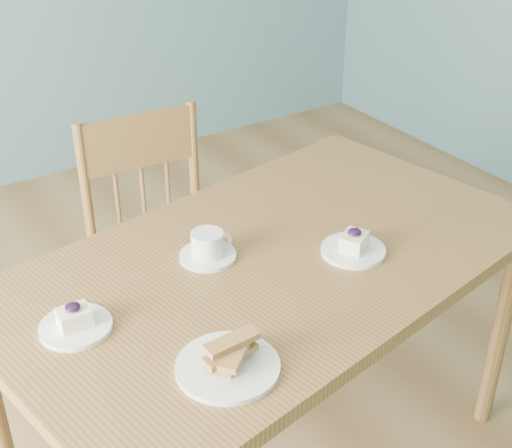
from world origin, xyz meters
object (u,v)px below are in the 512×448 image
at_px(dining_table, 272,281).
at_px(cheesecake_plate_far, 75,323).
at_px(biscotti_plate, 228,361).
at_px(coffee_cup, 208,247).
at_px(cheesecake_plate_near, 353,247).
at_px(dining_chair, 162,253).

bearing_deg(dining_table, cheesecake_plate_far, 170.38).
bearing_deg(biscotti_plate, coffee_cup, 65.93).
distance_m(cheesecake_plate_near, coffee_cup, 0.38).
bearing_deg(dining_table, coffee_cup, 138.05).
xyz_separation_m(dining_chair, biscotti_plate, (-0.27, -0.91, 0.32)).
height_order(cheesecake_plate_far, coffee_cup, coffee_cup).
bearing_deg(coffee_cup, biscotti_plate, -100.81).
height_order(dining_chair, coffee_cup, dining_chair).
relative_size(dining_chair, coffee_cup, 6.36).
bearing_deg(dining_chair, cheesecake_plate_far, -125.68).
height_order(coffee_cup, biscotti_plate, coffee_cup).
xyz_separation_m(dining_table, cheesecake_plate_far, (-0.54, -0.01, 0.10)).
bearing_deg(cheesecake_plate_near, biscotti_plate, -157.74).
bearing_deg(biscotti_plate, dining_chair, 73.18).
xyz_separation_m(dining_table, dining_chair, (-0.04, 0.60, -0.22)).
bearing_deg(cheesecake_plate_far, biscotti_plate, -53.66).
xyz_separation_m(dining_chair, cheesecake_plate_far, (-0.49, -0.61, 0.32)).
bearing_deg(cheesecake_plate_far, dining_table, 1.00).
xyz_separation_m(dining_table, coffee_cup, (-0.14, 0.09, 0.11)).
height_order(cheesecake_plate_near, biscotti_plate, same).
distance_m(dining_table, biscotti_plate, 0.45).
bearing_deg(cheesecake_plate_near, dining_chair, 108.54).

